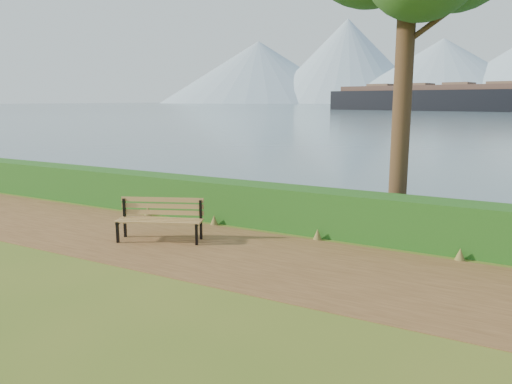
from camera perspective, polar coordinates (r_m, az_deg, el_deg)
The scene contains 5 objects.
ground at distance 9.99m, azimuth -6.14°, elevation -7.04°, with size 140.00×140.00×0.00m, color #45601B.
path at distance 10.22m, azimuth -5.16°, elevation -6.58°, with size 40.00×3.40×0.01m, color brown.
hedge at distance 12.01m, azimuth 1.00°, elevation -1.52°, with size 32.00×0.85×1.00m, color #174D16.
bench at distance 10.95m, azimuth -10.85°, elevation -2.75°, with size 1.88×1.21×0.92m.
cargo_ship at distance 145.99m, azimuth 24.15°, elevation 9.80°, with size 78.90×26.50×23.67m.
Camera 1 is at (5.55, -7.75, 3.00)m, focal length 35.00 mm.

